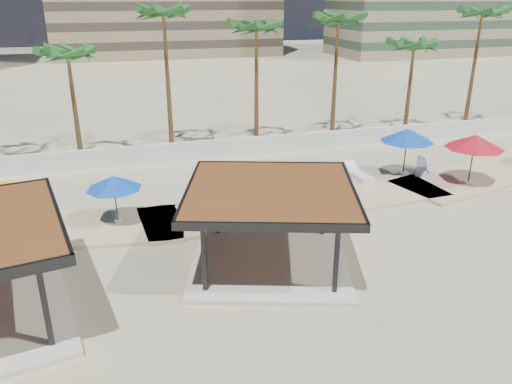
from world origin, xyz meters
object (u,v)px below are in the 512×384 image
at_px(lounger_c, 358,175).
at_px(lounger_d, 421,169).
at_px(lounger_a, 190,221).
at_px(pavilion_central, 270,219).
at_px(umbrella_c, 475,142).
at_px(lounger_b, 273,206).

distance_m(lounger_c, lounger_d, 4.15).
bearing_deg(lounger_a, pavilion_central, -163.69).
bearing_deg(lounger_c, lounger_d, -97.02).
bearing_deg(lounger_d, umbrella_c, -115.20).
xyz_separation_m(pavilion_central, lounger_a, (-2.56, 4.06, -1.58)).
xyz_separation_m(lounger_c, lounger_d, (4.15, -0.01, -0.02)).
xyz_separation_m(lounger_a, lounger_d, (14.43, 3.40, 0.01)).
distance_m(pavilion_central, lounger_b, 5.21).
relative_size(pavilion_central, lounger_b, 4.15).
xyz_separation_m(pavilion_central, lounger_c, (7.72, 7.47, -1.55)).
relative_size(umbrella_c, lounger_c, 1.65).
xyz_separation_m(pavilion_central, lounger_b, (1.66, 4.68, -1.58)).
distance_m(pavilion_central, lounger_a, 5.05).
xyz_separation_m(pavilion_central, lounger_d, (11.86, 7.45, -1.57)).
xyz_separation_m(lounger_b, lounger_c, (6.06, 2.79, 0.03)).
relative_size(lounger_b, lounger_d, 0.98).
bearing_deg(lounger_a, lounger_b, -97.58).
relative_size(umbrella_c, lounger_d, 1.88).
relative_size(pavilion_central, lounger_a, 4.12).
height_order(lounger_a, lounger_d, lounger_d).
relative_size(lounger_c, lounger_d, 1.14).
bearing_deg(umbrella_c, lounger_a, -176.43).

